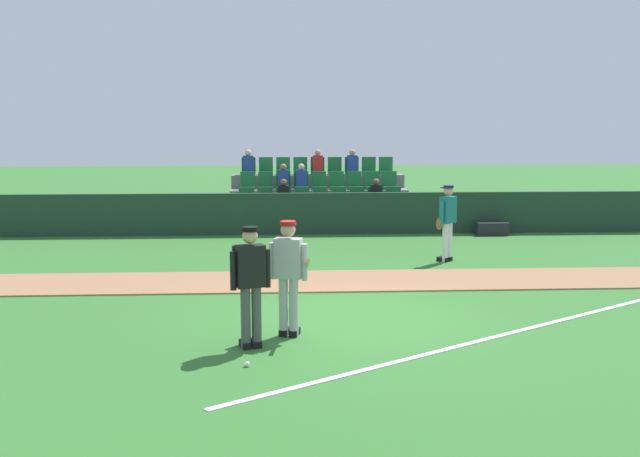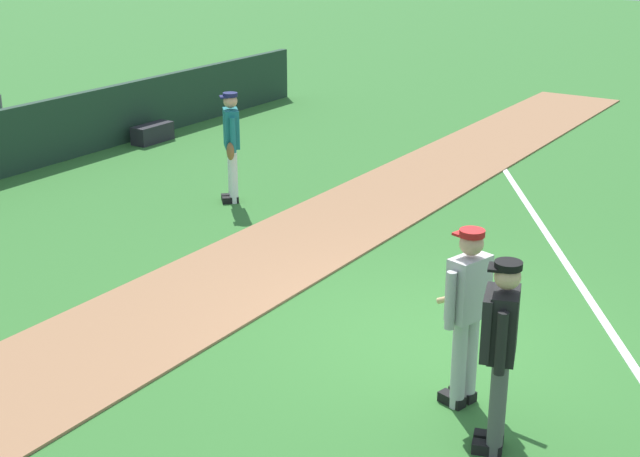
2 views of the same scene
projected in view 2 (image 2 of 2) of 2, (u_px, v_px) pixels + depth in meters
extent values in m
plane|color=#33702D|center=(429.00, 337.00, 9.82)|extent=(80.00, 80.00, 0.00)
cube|color=#9E704C|center=(227.00, 280.00, 11.27)|extent=(28.00, 1.95, 0.03)
cube|color=white|center=(564.00, 261.00, 11.92)|extent=(10.18, 6.53, 0.01)
cylinder|color=#B2B2B2|center=(459.00, 364.00, 8.29)|extent=(0.14, 0.14, 0.90)
cylinder|color=#B2B2B2|center=(470.00, 359.00, 8.39)|extent=(0.14, 0.14, 0.90)
cube|color=black|center=(452.00, 399.00, 8.47)|extent=(0.18, 0.28, 0.10)
cube|color=black|center=(463.00, 394.00, 8.57)|extent=(0.18, 0.28, 0.10)
cube|color=#B2B2B2|center=(469.00, 288.00, 8.09)|extent=(0.44, 0.32, 0.60)
cylinder|color=#B2B2B2|center=(450.00, 300.00, 7.95)|extent=(0.09, 0.09, 0.55)
cylinder|color=#B2B2B2|center=(486.00, 286.00, 8.26)|extent=(0.09, 0.09, 0.55)
sphere|color=tan|center=(472.00, 244.00, 7.95)|extent=(0.22, 0.22, 0.22)
cylinder|color=#B21919|center=(472.00, 233.00, 7.91)|extent=(0.23, 0.23, 0.06)
cube|color=#B21919|center=(463.00, 233.00, 7.99)|extent=(0.21, 0.16, 0.02)
cylinder|color=tan|center=(477.00, 292.00, 8.37)|extent=(0.09, 0.80, 0.41)
cylinder|color=#4C4C4C|center=(497.00, 409.00, 7.56)|extent=(0.14, 0.14, 0.90)
cylinder|color=#4C4C4C|center=(499.00, 399.00, 7.70)|extent=(0.14, 0.14, 0.90)
cube|color=black|center=(487.00, 448.00, 7.71)|extent=(0.19, 0.28, 0.10)
cube|color=black|center=(489.00, 438.00, 7.85)|extent=(0.19, 0.28, 0.10)
cube|color=black|center=(504.00, 325.00, 7.38)|extent=(0.45, 0.33, 0.60)
cylinder|color=black|center=(501.00, 343.00, 7.17)|extent=(0.09, 0.09, 0.55)
cylinder|color=black|center=(506.00, 317.00, 7.62)|extent=(0.09, 0.09, 0.55)
sphere|color=tan|center=(508.00, 277.00, 7.23)|extent=(0.22, 0.22, 0.22)
cylinder|color=black|center=(508.00, 265.00, 7.20)|extent=(0.23, 0.23, 0.06)
cube|color=black|center=(496.00, 267.00, 7.23)|extent=(0.21, 0.17, 0.02)
cube|color=black|center=(488.00, 323.00, 7.41)|extent=(0.44, 0.21, 0.56)
cylinder|color=white|center=(233.00, 176.00, 14.14)|extent=(0.14, 0.14, 0.90)
cylinder|color=white|center=(232.00, 173.00, 14.29)|extent=(0.14, 0.14, 0.90)
cube|color=black|center=(230.00, 200.00, 14.27)|extent=(0.27, 0.27, 0.10)
cube|color=black|center=(229.00, 197.00, 14.41)|extent=(0.27, 0.27, 0.10)
cube|color=#197075|center=(231.00, 128.00, 13.96)|extent=(0.44, 0.44, 0.60)
cylinder|color=#197075|center=(233.00, 135.00, 13.75)|extent=(0.09, 0.09, 0.55)
cylinder|color=#197075|center=(230.00, 128.00, 14.21)|extent=(0.09, 0.09, 0.55)
sphere|color=tan|center=(230.00, 101.00, 13.82)|extent=(0.22, 0.22, 0.22)
cylinder|color=#191E4C|center=(230.00, 95.00, 13.78)|extent=(0.23, 0.23, 0.06)
cube|color=#191E4C|center=(224.00, 97.00, 13.77)|extent=(0.21, 0.21, 0.02)
ellipsoid|color=brown|center=(230.00, 151.00, 13.80)|extent=(0.23, 0.23, 0.28)
cube|color=#232328|center=(153.00, 133.00, 17.95)|extent=(0.90, 0.36, 0.36)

